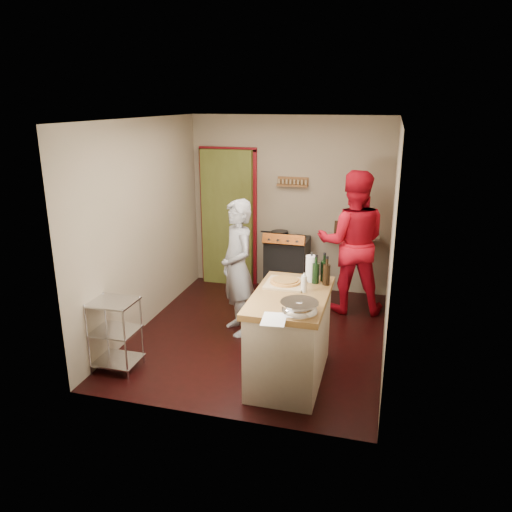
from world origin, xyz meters
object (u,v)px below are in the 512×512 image
at_px(person_red, 352,242).
at_px(person_stripe, 237,268).
at_px(wire_shelving, 115,332).
at_px(stove, 287,266).
at_px(island, 290,335).

bearing_deg(person_red, person_stripe, 32.25).
xyz_separation_m(wire_shelving, person_red, (2.28, 2.28, 0.53)).
relative_size(stove, wire_shelving, 1.26).
bearing_deg(island, person_red, 77.56).
bearing_deg(person_stripe, person_red, 90.91).
xyz_separation_m(wire_shelving, person_stripe, (1.00, 1.22, 0.40)).
distance_m(island, person_stripe, 1.29).
relative_size(stove, person_red, 0.52).
xyz_separation_m(island, person_red, (0.44, 1.98, 0.47)).
bearing_deg(person_stripe, island, 3.78).
height_order(island, person_stripe, person_stripe).
bearing_deg(island, stove, 102.47).
xyz_separation_m(island, person_stripe, (-0.84, 0.92, 0.35)).
distance_m(wire_shelving, person_stripe, 1.62).
height_order(stove, person_stripe, person_stripe).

